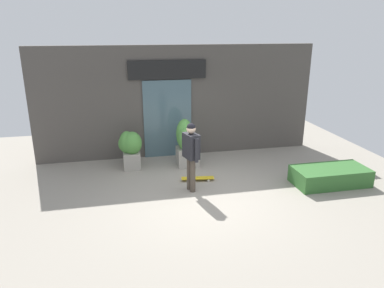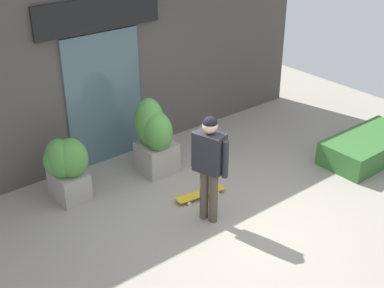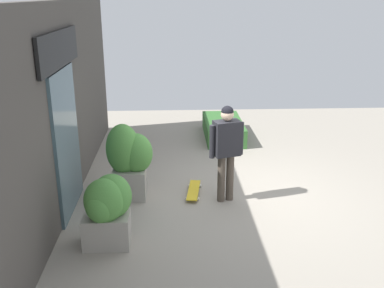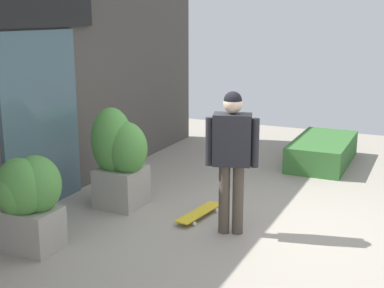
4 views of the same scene
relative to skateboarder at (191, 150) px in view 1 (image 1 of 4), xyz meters
The scene contains 7 objects.
ground_plane 1.08m from the skateboarder, 61.70° to the right, with size 12.00×12.00×0.00m, color gray.
building_facade 2.78m from the skateboarder, 86.73° to the left, with size 8.37×0.31×3.29m.
skateboarder is the anchor object (origin of this frame).
skateboard 1.13m from the skateboarder, 61.81° to the left, with size 0.86×0.31×0.08m.
planter_box_left 2.30m from the skateboarder, 126.75° to the left, with size 0.64×0.69×1.05m.
planter_box_right 1.69m from the skateboarder, 83.07° to the left, with size 0.60×0.78×1.34m.
hedge_ledge 3.59m from the skateboarder, ahead, with size 1.84×0.90×0.43m, color #33662D.
Camera 1 is at (-1.78, -7.35, 3.72)m, focal length 33.26 mm.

